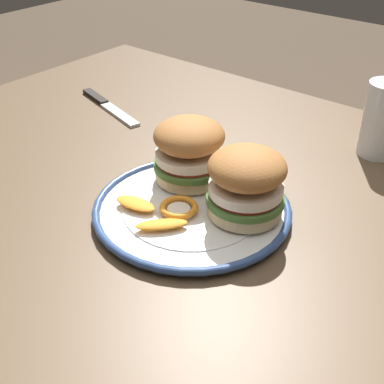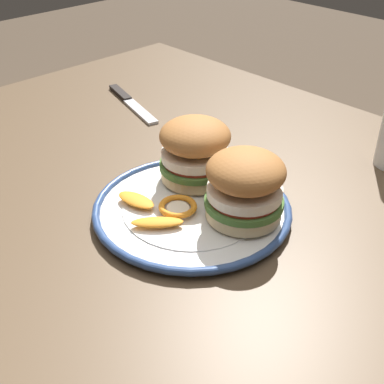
{
  "view_description": "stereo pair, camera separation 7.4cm",
  "coord_description": "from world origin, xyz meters",
  "px_view_note": "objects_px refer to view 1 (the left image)",
  "views": [
    {
      "loc": [
        -0.43,
        0.5,
        1.22
      ],
      "look_at": [
        -0.03,
        0.01,
        0.8
      ],
      "focal_mm": 48.59,
      "sensor_mm": 36.0,
      "label": 1
    },
    {
      "loc": [
        -0.48,
        0.45,
        1.22
      ],
      "look_at": [
        -0.03,
        0.01,
        0.8
      ],
      "focal_mm": 48.59,
      "sensor_mm": 36.0,
      "label": 2
    }
  ],
  "objects_px": {
    "dining_table": "(183,254)",
    "sandwich_half_left": "(189,149)",
    "sandwich_half_right": "(246,182)",
    "drinking_glass": "(381,124)",
    "dinner_plate": "(192,209)",
    "table_knife": "(106,105)"
  },
  "relations": [
    {
      "from": "dinner_plate",
      "to": "sandwich_half_left",
      "type": "xyz_separation_m",
      "value": [
        0.05,
        -0.06,
        0.06
      ]
    },
    {
      "from": "sandwich_half_left",
      "to": "sandwich_half_right",
      "type": "relative_size",
      "value": 0.87
    },
    {
      "from": "sandwich_half_left",
      "to": "table_knife",
      "type": "xyz_separation_m",
      "value": [
        0.34,
        -0.13,
        -0.07
      ]
    },
    {
      "from": "sandwich_half_left",
      "to": "sandwich_half_right",
      "type": "distance_m",
      "value": 0.13
    },
    {
      "from": "dining_table",
      "to": "drinking_glass",
      "type": "bearing_deg",
      "value": -114.62
    },
    {
      "from": "dining_table",
      "to": "sandwich_half_right",
      "type": "bearing_deg",
      "value": -163.92
    },
    {
      "from": "sandwich_half_right",
      "to": "sandwich_half_left",
      "type": "bearing_deg",
      "value": -10.66
    },
    {
      "from": "dinner_plate",
      "to": "table_knife",
      "type": "distance_m",
      "value": 0.44
    },
    {
      "from": "dinner_plate",
      "to": "sandwich_half_right",
      "type": "relative_size",
      "value": 1.99
    },
    {
      "from": "dinner_plate",
      "to": "sandwich_half_left",
      "type": "relative_size",
      "value": 2.29
    },
    {
      "from": "dining_table",
      "to": "sandwich_half_left",
      "type": "xyz_separation_m",
      "value": [
        0.03,
        -0.05,
        0.16
      ]
    },
    {
      "from": "sandwich_half_right",
      "to": "dining_table",
      "type": "bearing_deg",
      "value": 16.08
    },
    {
      "from": "table_knife",
      "to": "dining_table",
      "type": "bearing_deg",
      "value": 153.51
    },
    {
      "from": "dining_table",
      "to": "sandwich_half_left",
      "type": "bearing_deg",
      "value": -61.48
    },
    {
      "from": "drinking_glass",
      "to": "table_knife",
      "type": "relative_size",
      "value": 0.61
    },
    {
      "from": "drinking_glass",
      "to": "dinner_plate",
      "type": "bearing_deg",
      "value": 69.27
    },
    {
      "from": "dining_table",
      "to": "sandwich_half_right",
      "type": "xyz_separation_m",
      "value": [
        -0.1,
        -0.03,
        0.16
      ]
    },
    {
      "from": "table_knife",
      "to": "sandwich_half_left",
      "type": "bearing_deg",
      "value": 158.65
    },
    {
      "from": "dinner_plate",
      "to": "table_knife",
      "type": "xyz_separation_m",
      "value": [
        0.4,
        -0.19,
        -0.01
      ]
    },
    {
      "from": "sandwich_half_right",
      "to": "drinking_glass",
      "type": "relative_size",
      "value": 1.12
    },
    {
      "from": "dining_table",
      "to": "dinner_plate",
      "type": "bearing_deg",
      "value": 164.74
    },
    {
      "from": "dining_table",
      "to": "dinner_plate",
      "type": "height_order",
      "value": "dinner_plate"
    }
  ]
}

